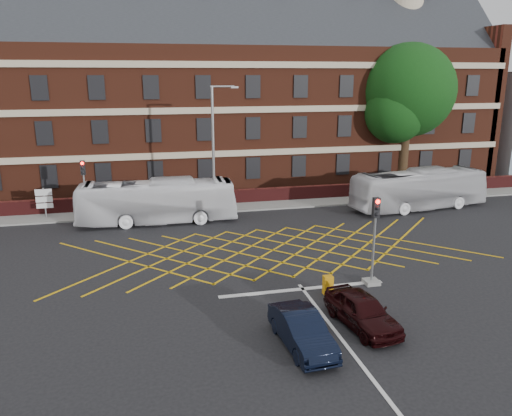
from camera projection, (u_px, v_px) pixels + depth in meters
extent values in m
plane|color=black|center=(282.00, 263.00, 26.70)|extent=(120.00, 120.00, 0.00)
cube|color=#532315|center=(217.00, 117.00, 45.85)|extent=(50.00, 12.00, 12.00)
cube|color=black|center=(216.00, 48.00, 44.29)|extent=(51.00, 10.61, 10.61)
cube|color=#B7A88C|center=(229.00, 110.00, 39.87)|extent=(50.00, 0.18, 0.50)
cube|color=black|center=(229.00, 129.00, 40.28)|extent=(1.20, 0.14, 1.80)
cylinder|color=#B7A88C|center=(403.00, 17.00, 47.43)|extent=(3.60, 3.60, 6.00)
cube|color=#491313|center=(236.00, 197.00, 38.79)|extent=(56.00, 0.50, 1.10)
cube|color=slate|center=(239.00, 206.00, 37.98)|extent=(60.00, 3.00, 0.12)
cube|color=#CC990C|center=(273.00, 250.00, 28.58)|extent=(8.22, 8.22, 0.02)
cube|color=silver|center=(303.00, 289.00, 23.41)|extent=(8.00, 0.30, 0.02)
cube|color=silver|center=(361.00, 365.00, 17.29)|extent=(0.15, 14.00, 0.02)
imported|color=white|center=(157.00, 201.00, 33.59)|extent=(10.70, 2.87, 2.96)
imported|color=silver|center=(419.00, 189.00, 37.06)|extent=(10.90, 3.89, 2.97)
imported|color=black|center=(302.00, 330.00, 18.34)|extent=(1.67, 4.05, 1.30)
imported|color=black|center=(362.00, 310.00, 19.82)|extent=(2.17, 4.19, 1.36)
cylinder|color=black|center=(404.00, 148.00, 44.37)|extent=(0.90, 0.90, 6.81)
sphere|color=black|center=(408.00, 90.00, 43.07)|extent=(8.04, 8.04, 8.04)
sphere|color=black|center=(395.00, 113.00, 42.46)|extent=(5.23, 5.23, 5.23)
sphere|color=black|center=(418.00, 106.00, 44.52)|extent=(4.82, 4.82, 4.82)
cube|color=slate|center=(371.00, 282.00, 23.99)|extent=(0.70, 0.70, 0.20)
cylinder|color=gray|center=(373.00, 250.00, 23.56)|extent=(0.12, 0.12, 3.50)
cube|color=black|center=(376.00, 208.00, 23.03)|extent=(0.30, 0.25, 0.95)
sphere|color=#FF0C05|center=(378.00, 202.00, 22.81)|extent=(0.20, 0.20, 0.20)
cube|color=slate|center=(88.00, 221.00, 33.83)|extent=(0.70, 0.70, 0.20)
cylinder|color=gray|center=(86.00, 198.00, 33.40)|extent=(0.12, 0.12, 3.50)
cube|color=black|center=(83.00, 168.00, 32.87)|extent=(0.30, 0.25, 0.95)
sphere|color=#FF0C05|center=(82.00, 163.00, 32.65)|extent=(0.20, 0.20, 0.20)
cube|color=slate|center=(215.00, 217.00, 34.94)|extent=(1.00, 1.00, 0.20)
cylinder|color=gray|center=(213.00, 155.00, 33.80)|extent=(0.18, 0.18, 8.98)
cylinder|color=gray|center=(222.00, 86.00, 32.79)|extent=(1.60, 0.12, 0.12)
cube|color=gray|center=(234.00, 87.00, 32.98)|extent=(0.50, 0.20, 0.12)
cylinder|color=gray|center=(45.00, 203.00, 34.60)|extent=(0.10, 0.10, 2.20)
cube|color=silver|center=(43.00, 192.00, 34.31)|extent=(1.10, 0.06, 0.45)
cube|color=silver|center=(44.00, 199.00, 34.44)|extent=(1.10, 0.06, 0.40)
cube|color=silver|center=(45.00, 206.00, 34.56)|extent=(1.10, 0.06, 0.35)
cube|color=#CA840B|center=(328.00, 285.00, 22.78)|extent=(0.42, 0.36, 0.89)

